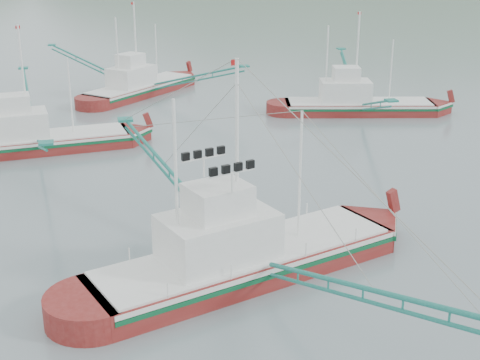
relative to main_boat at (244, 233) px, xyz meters
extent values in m
plane|color=slate|center=(1.28, 0.14, -2.49)|extent=(1200.00, 1200.00, 0.00)
cube|color=maroon|center=(0.15, 0.05, -2.26)|extent=(17.79, 9.91, 2.30)
cube|color=silver|center=(0.15, 0.05, -1.29)|extent=(17.49, 9.88, 0.25)
cube|color=#0B4E2A|center=(0.15, 0.05, -1.57)|extent=(17.50, 9.90, 0.25)
cube|color=silver|center=(0.15, 0.05, -1.06)|extent=(16.90, 9.41, 0.14)
cube|color=silver|center=(-1.48, -0.50, 0.15)|extent=(6.62, 5.33, 2.53)
cube|color=silver|center=(-1.48, -0.50, 2.22)|extent=(3.64, 3.35, 1.61)
cylinder|color=white|center=(-0.39, -0.13, 4.05)|extent=(0.18, 0.18, 10.33)
cylinder|color=white|center=(-3.65, -1.24, 3.28)|extent=(0.16, 0.16, 8.78)
cylinder|color=white|center=(3.42, 1.16, 2.50)|extent=(0.14, 0.14, 7.23)
cube|color=maroon|center=(-11.73, 25.99, -2.28)|extent=(15.95, 5.84, 2.08)
cube|color=silver|center=(-11.73, 25.99, -1.40)|extent=(15.65, 5.89, 0.23)
cube|color=#0B4E2A|center=(-11.73, 25.99, -1.66)|extent=(15.65, 5.91, 0.23)
cube|color=silver|center=(-11.73, 25.99, -1.19)|extent=(15.15, 5.55, 0.12)
cube|color=silver|center=(-13.28, 25.82, -0.10)|extent=(5.53, 3.87, 2.29)
cube|color=silver|center=(-13.28, 25.82, 1.77)|extent=(2.94, 2.57, 1.45)
cylinder|color=white|center=(-12.25, 25.93, 3.43)|extent=(0.17, 0.17, 9.35)
cylinder|color=white|center=(-8.63, 26.33, 2.03)|extent=(0.12, 0.12, 6.55)
cube|color=maroon|center=(20.15, 31.69, -2.29)|extent=(15.72, 7.40, 2.03)
cube|color=silver|center=(20.15, 31.69, -1.43)|extent=(15.44, 7.41, 0.22)
cube|color=#0B4E2A|center=(20.15, 31.69, -1.68)|extent=(15.45, 7.43, 0.22)
cube|color=silver|center=(20.15, 31.69, -1.23)|extent=(14.94, 7.03, 0.12)
cube|color=silver|center=(18.67, 32.03, -0.16)|extent=(5.67, 4.31, 2.23)
cube|color=silver|center=(18.67, 32.03, 1.66)|extent=(3.07, 2.77, 1.42)
cylinder|color=white|center=(19.66, 31.80, 3.28)|extent=(0.16, 0.16, 9.12)
cylinder|color=white|center=(16.70, 32.49, 2.60)|extent=(0.14, 0.14, 7.75)
cylinder|color=white|center=(23.11, 31.00, 1.91)|extent=(0.12, 0.12, 6.38)
cube|color=maroon|center=(-0.95, 45.93, -2.29)|extent=(13.93, 13.85, 2.07)
cube|color=silver|center=(-0.95, 45.93, -1.41)|extent=(13.77, 13.69, 0.23)
cube|color=#0B4E2A|center=(-0.95, 45.93, -1.67)|extent=(13.78, 13.71, 0.23)
cube|color=silver|center=(-0.95, 45.93, -1.20)|extent=(13.23, 13.16, 0.12)
cube|color=silver|center=(-2.05, 44.84, -0.11)|extent=(6.00, 5.99, 2.27)
cube|color=silver|center=(-2.05, 44.84, 1.75)|extent=(3.51, 3.51, 1.45)
cylinder|color=white|center=(-1.31, 45.57, 3.40)|extent=(0.17, 0.17, 9.31)
cylinder|color=white|center=(-3.52, 43.38, 2.70)|extent=(0.14, 0.14, 7.91)
cylinder|color=white|center=(1.26, 48.11, 2.00)|extent=(0.12, 0.12, 6.51)
camera|label=1|loc=(-7.72, -31.10, 14.55)|focal=50.00mm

